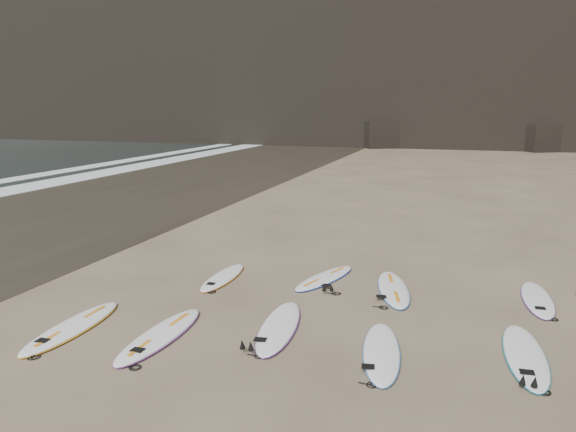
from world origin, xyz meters
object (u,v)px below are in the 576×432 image
object	(u,v)px
surfboard_3	(381,351)
surfboard_8	(537,299)
surfboard_6	(325,278)
surfboard_7	(393,288)
surfboard_4	(525,355)
surfboard_5	(223,277)
surfboard_2	(279,326)
surfboard_0	(73,326)
surfboard_1	(161,335)

from	to	relation	value
surfboard_3	surfboard_8	size ratio (longest dim) A/B	1.03
surfboard_6	surfboard_7	world-z (taller)	surfboard_7
surfboard_3	surfboard_4	size ratio (longest dim) A/B	0.95
surfboard_5	surfboard_2	bearing A→B (deg)	-49.27
surfboard_3	surfboard_7	xyz separation A→B (m)	(-0.22, 3.32, 0.00)
surfboard_0	surfboard_2	world-z (taller)	surfboard_0
surfboard_3	surfboard_7	distance (m)	3.33
surfboard_1	surfboard_5	distance (m)	3.49
surfboard_3	surfboard_4	world-z (taller)	surfboard_4
surfboard_3	surfboard_8	xyz separation A→B (m)	(2.76, 3.58, -0.00)
surfboard_2	surfboard_3	bearing A→B (deg)	-21.22
surfboard_2	surfboard_7	xyz separation A→B (m)	(1.74, 2.84, -0.00)
surfboard_2	surfboard_4	xyz separation A→B (m)	(4.23, 0.10, -0.00)
surfboard_7	surfboard_8	world-z (taller)	surfboard_7
surfboard_0	surfboard_2	xyz separation A→B (m)	(3.64, 1.16, -0.00)
surfboard_4	surfboard_6	distance (m)	5.15
surfboard_0	surfboard_5	distance (m)	3.90
surfboard_2	surfboard_7	world-z (taller)	surfboard_2
surfboard_3	surfboard_1	bearing A→B (deg)	178.61
surfboard_3	surfboard_8	world-z (taller)	surfboard_3
surfboard_0	surfboard_1	distance (m)	1.75
surfboard_1	surfboard_6	bearing A→B (deg)	65.26
surfboard_5	surfboard_6	size ratio (longest dim) A/B	0.95
surfboard_2	surfboard_1	bearing A→B (deg)	-159.56
surfboard_2	surfboard_8	world-z (taller)	surfboard_2
surfboard_1	surfboard_2	world-z (taller)	same
surfboard_0	surfboard_5	bearing A→B (deg)	67.48
surfboard_5	surfboard_7	xyz separation A→B (m)	(3.98, 0.36, 0.01)
surfboard_1	surfboard_2	xyz separation A→B (m)	(1.90, 1.00, -0.00)
surfboard_0	surfboard_2	bearing A→B (deg)	16.23
surfboard_0	surfboard_3	xyz separation A→B (m)	(5.60, 0.68, -0.00)
surfboard_0	surfboard_6	distance (m)	5.70
surfboard_6	surfboard_7	size ratio (longest dim) A/B	0.92
surfboard_0	surfboard_1	size ratio (longest dim) A/B	1.01
surfboard_3	surfboard_5	world-z (taller)	surfboard_3
surfboard_4	surfboard_6	xyz separation A→B (m)	(-4.15, 3.05, -0.00)
surfboard_2	surfboard_6	size ratio (longest dim) A/B	1.11
surfboard_2	surfboard_4	size ratio (longest dim) A/B	1.02
surfboard_4	surfboard_8	size ratio (longest dim) A/B	1.08
surfboard_1	surfboard_5	xyz separation A→B (m)	(-0.34, 3.47, -0.01)
surfboard_2	surfboard_5	size ratio (longest dim) A/B	1.17
surfboard_3	surfboard_5	size ratio (longest dim) A/B	1.09
surfboard_7	surfboard_1	bearing A→B (deg)	-146.98
surfboard_4	surfboard_8	xyz separation A→B (m)	(0.50, 2.99, -0.00)
surfboard_5	surfboard_7	size ratio (longest dim) A/B	0.87
surfboard_0	surfboard_1	xyz separation A→B (m)	(1.74, 0.16, -0.00)
surfboard_0	surfboard_8	xyz separation A→B (m)	(8.36, 4.26, -0.01)
surfboard_1	surfboard_7	bearing A→B (deg)	47.23
surfboard_5	surfboard_6	bearing A→B (deg)	14.95
surfboard_0	surfboard_5	xyz separation A→B (m)	(1.40, 3.64, -0.01)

